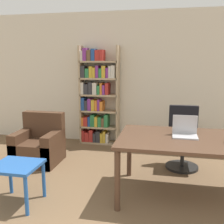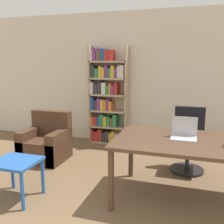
{
  "view_description": "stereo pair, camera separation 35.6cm",
  "coord_description": "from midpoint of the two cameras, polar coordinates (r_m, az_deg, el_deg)",
  "views": [
    {
      "loc": [
        0.41,
        -0.86,
        1.7
      ],
      "look_at": [
        -0.3,
        2.56,
        1.03
      ],
      "focal_mm": 42.0,
      "sensor_mm": 36.0,
      "label": 1
    },
    {
      "loc": [
        0.76,
        -0.77,
        1.7
      ],
      "look_at": [
        -0.3,
        2.56,
        1.03
      ],
      "focal_mm": 42.0,
      "sensor_mm": 36.0,
      "label": 2
    }
  ],
  "objects": [
    {
      "name": "office_chair",
      "position": [
        4.37,
        18.55,
        -6.24
      ],
      "size": [
        0.52,
        0.52,
        1.0
      ],
      "color": "black",
      "rests_on": "ground_plane"
    },
    {
      "name": "wall_back",
      "position": [
        5.39,
        11.37,
        6.93
      ],
      "size": [
        8.0,
        0.06,
        2.7
      ],
      "color": "beige",
      "rests_on": "ground_plane"
    },
    {
      "name": "desk",
      "position": [
        3.34,
        18.9,
        -7.25
      ],
      "size": [
        1.71,
        1.09,
        0.78
      ],
      "color": "#4C3323",
      "rests_on": "ground_plane"
    },
    {
      "name": "laptop",
      "position": [
        3.37,
        18.35,
        -4.58
      ],
      "size": [
        0.31,
        0.25,
        0.26
      ],
      "color": "#B2B2B7",
      "rests_on": "desk"
    },
    {
      "name": "armchair",
      "position": [
        4.74,
        -12.11,
        -6.83
      ],
      "size": [
        0.73,
        0.68,
        0.84
      ],
      "color": "#472D1E",
      "rests_on": "ground_plane"
    },
    {
      "name": "side_table_blue",
      "position": [
        3.46,
        -17.4,
        -11.44
      ],
      "size": [
        0.54,
        0.5,
        0.5
      ],
      "color": "#2356A3",
      "rests_on": "ground_plane"
    },
    {
      "name": "bookshelf",
      "position": [
        5.44,
        0.6,
        3.21
      ],
      "size": [
        0.81,
        0.28,
        2.02
      ],
      "color": "tan",
      "rests_on": "ground_plane"
    }
  ]
}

